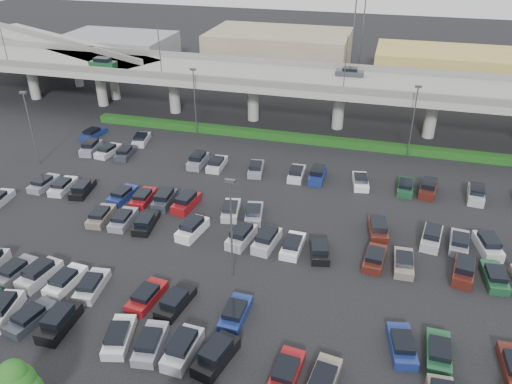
{
  "coord_description": "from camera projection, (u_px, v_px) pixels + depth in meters",
  "views": [
    {
      "loc": [
        12.06,
        -43.92,
        30.25
      ],
      "look_at": [
        -1.14,
        4.75,
        2.0
      ],
      "focal_mm": 35.0,
      "sensor_mm": 36.0,
      "label": 1
    }
  ],
  "objects": [
    {
      "name": "hedge",
      "position": [
        298.0,
        138.0,
        75.3
      ],
      "size": [
        66.0,
        1.6,
        1.1
      ],
      "primitive_type": "cube",
      "color": "#134113",
      "rests_on": "ground"
    },
    {
      "name": "distant_buildings",
      "position": [
        393.0,
        62.0,
        101.91
      ],
      "size": [
        138.0,
        24.0,
        9.0
      ],
      "color": "gray",
      "rests_on": "ground"
    },
    {
      "name": "light_poles",
      "position": [
        223.0,
        166.0,
        54.09
      ],
      "size": [
        66.9,
        48.38,
        10.3
      ],
      "color": "#4C4B50",
      "rests_on": "ground"
    },
    {
      "name": "overpass",
      "position": [
        307.0,
        83.0,
        78.09
      ],
      "size": [
        150.0,
        13.0,
        15.8
      ],
      "color": "#9A9991",
      "rests_on": "ground"
    },
    {
      "name": "ground",
      "position": [
        255.0,
        230.0,
        54.52
      ],
      "size": [
        280.0,
        280.0,
        0.0
      ],
      "primitive_type": "plane",
      "color": "black"
    },
    {
      "name": "parked_cars",
      "position": [
        239.0,
        246.0,
        50.86
      ],
      "size": [
        63.07,
        41.69,
        1.67
      ],
      "color": "maroon",
      "rests_on": "ground"
    },
    {
      "name": "on_ramp",
      "position": [
        60.0,
        48.0,
        99.31
      ],
      "size": [
        50.93,
        30.13,
        8.8
      ],
      "color": "#9A9991",
      "rests_on": "ground"
    }
  ]
}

